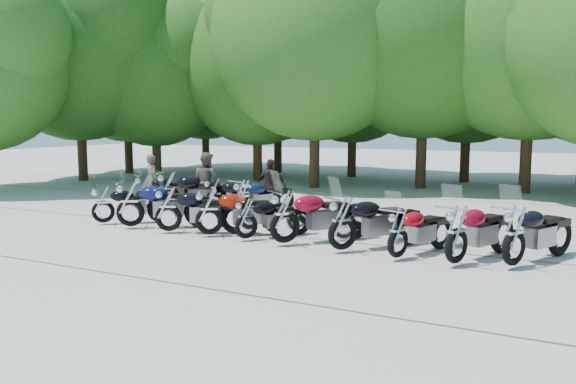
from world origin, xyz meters
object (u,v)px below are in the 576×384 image
at_px(motorcycle_9, 514,234).
at_px(motorcycle_10, 145,190).
at_px(motorcycle_0, 103,203).
at_px(motorcycle_4, 246,217).
at_px(rider_1, 207,182).
at_px(motorcycle_12, 214,194).
at_px(motorcycle_8, 457,232).
at_px(motorcycle_1, 130,202).
at_px(motorcycle_5, 285,215).
at_px(rider_0, 152,180).
at_px(motorcycle_7, 398,231).
at_px(motorcycle_13, 242,197).
at_px(rider_2, 271,186).
at_px(motorcycle_11, 169,189).
at_px(motorcycle_3, 209,210).
at_px(motorcycle_2, 168,207).
at_px(motorcycle_6, 343,221).

relative_size(motorcycle_9, motorcycle_10, 1.07).
xyz_separation_m(motorcycle_9, motorcycle_10, (-11.10, 2.50, -0.04)).
xyz_separation_m(motorcycle_0, motorcycle_4, (4.56, -0.06, -0.03)).
relative_size(motorcycle_4, rider_1, 1.09).
height_order(motorcycle_10, motorcycle_12, motorcycle_10).
xyz_separation_m(motorcycle_8, motorcycle_9, (1.01, 0.31, 0.00)).
bearing_deg(motorcycle_1, motorcycle_5, -122.33).
relative_size(rider_0, rider_1, 0.93).
relative_size(motorcycle_7, motorcycle_9, 0.88).
distance_m(motorcycle_0, motorcycle_9, 10.44).
xyz_separation_m(motorcycle_0, motorcycle_12, (1.82, 2.69, 0.04)).
bearing_deg(motorcycle_13, rider_0, 8.89).
xyz_separation_m(motorcycle_12, motorcycle_13, (1.12, -0.23, 0.01)).
bearing_deg(motorcycle_7, rider_2, -17.65).
xyz_separation_m(motorcycle_4, rider_1, (-3.32, 3.21, 0.36)).
bearing_deg(motorcycle_7, motorcycle_1, 20.19).
distance_m(motorcycle_11, motorcycle_13, 2.64).
bearing_deg(motorcycle_3, motorcycle_4, -124.40).
height_order(motorcycle_4, motorcycle_10, motorcycle_10).
bearing_deg(motorcycle_11, rider_2, -87.45).
distance_m(motorcycle_4, rider_1, 4.63).
xyz_separation_m(motorcycle_5, motorcycle_10, (-6.29, 2.65, -0.08)).
distance_m(motorcycle_7, motorcycle_11, 8.45).
bearing_deg(motorcycle_2, motorcycle_12, -14.33).
distance_m(motorcycle_13, rider_0, 4.06).
xyz_separation_m(motorcycle_3, motorcycle_5, (2.09, -0.07, 0.05)).
bearing_deg(motorcycle_4, motorcycle_8, -148.51).
bearing_deg(motorcycle_8, motorcycle_10, 7.31).
bearing_deg(motorcycle_5, motorcycle_7, -144.09).
bearing_deg(motorcycle_4, rider_1, -9.66).
height_order(motorcycle_4, motorcycle_8, motorcycle_8).
xyz_separation_m(motorcycle_13, rider_0, (-3.97, 0.82, 0.22)).
xyz_separation_m(motorcycle_3, rider_1, (-2.29, 3.23, 0.26)).
height_order(motorcycle_0, motorcycle_13, motorcycle_13).
bearing_deg(motorcycle_5, rider_2, -18.61).
bearing_deg(rider_1, motorcycle_12, 156.38).
relative_size(motorcycle_0, motorcycle_10, 0.93).
xyz_separation_m(motorcycle_10, rider_1, (1.91, 0.65, 0.29)).
distance_m(motorcycle_4, motorcycle_10, 5.82).
xyz_separation_m(motorcycle_0, motorcycle_2, (2.37, -0.19, 0.07)).
distance_m(motorcycle_9, motorcycle_10, 11.38).
height_order(motorcycle_0, rider_0, rider_0).
height_order(motorcycle_6, motorcycle_9, motorcycle_6).
height_order(motorcycle_9, rider_1, rider_1).
relative_size(motorcycle_1, motorcycle_3, 1.06).
bearing_deg(motorcycle_4, rider_2, -35.44).
relative_size(motorcycle_7, rider_2, 1.29).
distance_m(motorcycle_5, motorcycle_8, 3.80).
bearing_deg(motorcycle_10, rider_2, -123.11).
height_order(motorcycle_1, motorcycle_7, motorcycle_1).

